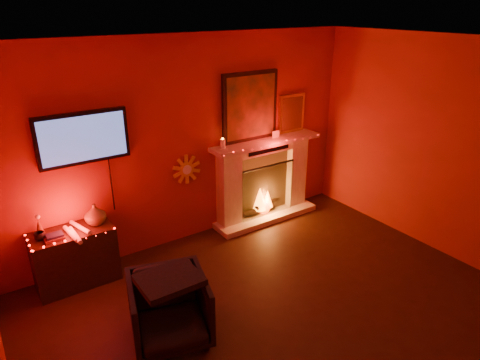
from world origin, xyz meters
The scene contains 6 objects.
room centered at (0.00, 0.00, 1.35)m, with size 5.00×5.00×5.00m.
fireplace centered at (1.14, 2.39, 0.72)m, with size 1.72×0.40×2.18m.
tv centered at (-1.30, 2.45, 1.65)m, with size 1.00×0.07×1.24m.
sunburst_clock centered at (-0.05, 2.48, 1.00)m, with size 0.40×0.03×0.40m.
console_table centered at (-1.61, 2.26, 0.37)m, with size 0.89×0.57×0.93m.
armchair centered at (-1.12, 0.84, 0.34)m, with size 0.72×0.74×0.67m, color black.
Camera 1 is at (-2.38, -2.24, 3.03)m, focal length 32.00 mm.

